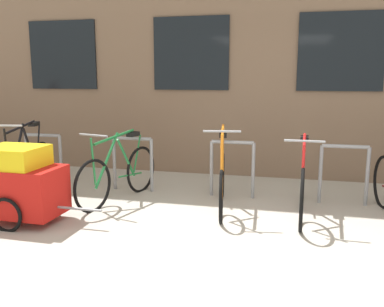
% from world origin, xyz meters
% --- Properties ---
extents(ground_plane, '(42.00, 42.00, 0.00)m').
position_xyz_m(ground_plane, '(0.00, 0.00, 0.00)').
color(ground_plane, '#B2ADA0').
extents(storefront_building, '(28.00, 5.45, 6.37)m').
position_xyz_m(storefront_building, '(0.00, 5.90, 3.18)').
color(storefront_building, '#7A604C').
rests_on(storefront_building, ground).
extents(bike_rack, '(6.64, 0.05, 0.81)m').
position_xyz_m(bike_rack, '(-0.28, 1.90, 0.50)').
color(bike_rack, gray).
rests_on(bike_rack, ground).
extents(bicycle_green, '(0.57, 1.73, 1.01)m').
position_xyz_m(bicycle_green, '(-1.78, 1.36, 0.38)').
color(bicycle_green, black).
rests_on(bicycle_green, ground).
extents(bicycle_red, '(0.44, 1.73, 1.03)m').
position_xyz_m(bicycle_red, '(0.67, 1.29, 0.39)').
color(bicycle_red, black).
rests_on(bicycle_red, ground).
extents(bicycle_black, '(0.45, 1.74, 1.10)m').
position_xyz_m(bicycle_black, '(-3.18, 1.29, 0.40)').
color(bicycle_black, black).
rests_on(bicycle_black, ground).
extents(bicycle_orange, '(0.44, 1.72, 1.11)m').
position_xyz_m(bicycle_orange, '(-0.34, 1.38, 0.37)').
color(bicycle_orange, black).
rests_on(bicycle_orange, ground).
extents(bike_trailer, '(1.45, 0.71, 0.92)m').
position_xyz_m(bike_trailer, '(-2.54, 0.28, 0.46)').
color(bike_trailer, red).
rests_on(bike_trailer, ground).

